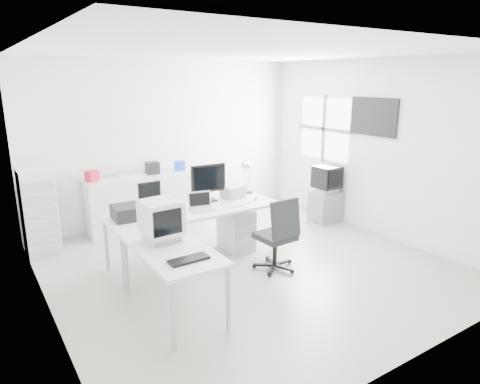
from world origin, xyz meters
TOP-DOWN VIEW (x-y plane):
  - floor at (0.00, 0.00)m, footprint 5.00×5.00m
  - ceiling at (0.00, 0.00)m, footprint 5.00×5.00m
  - back_wall at (0.00, 2.50)m, footprint 5.00×0.02m
  - left_wall at (-2.50, 0.00)m, footprint 0.02×5.00m
  - right_wall at (2.50, 0.00)m, footprint 0.02×5.00m
  - window at (2.48, 1.20)m, footprint 0.02×1.20m
  - wall_picture at (2.47, 0.10)m, footprint 0.04×0.90m
  - main_desk at (-0.50, 0.56)m, footprint 2.40×0.80m
  - side_desk at (-1.35, -0.54)m, footprint 0.70×1.40m
  - drawer_pedestal at (0.20, 0.61)m, footprint 0.40×0.50m
  - inkjet_printer at (-1.35, 0.66)m, footprint 0.50×0.40m
  - lcd_monitor_small at (-1.05, 0.81)m, footprint 0.32×0.19m
  - lcd_monitor_large at (-0.15, 0.81)m, footprint 0.55×0.25m
  - laptop at (-0.45, 0.46)m, footprint 0.34×0.35m
  - white_keyboard at (0.15, 0.41)m, footprint 0.42×0.23m
  - white_mouse at (0.45, 0.46)m, footprint 0.06×0.06m
  - laser_printer at (0.25, 0.78)m, footprint 0.35×0.31m
  - desk_lamp at (0.60, 0.86)m, footprint 0.20×0.20m
  - crt_monitor at (-1.35, -0.29)m, footprint 0.46×0.46m
  - black_keyboard at (-1.35, -0.94)m, footprint 0.41×0.17m
  - office_chair at (0.25, -0.27)m, footprint 0.61×0.61m
  - tv_cabinet at (2.22, 0.80)m, footprint 0.50×0.41m
  - crt_tv at (2.22, 0.80)m, footprint 0.50×0.48m
  - sideboard at (-0.63, 2.24)m, footprint 1.85×0.46m
  - clutter_box_a at (-1.43, 2.24)m, footprint 0.21×0.20m
  - clutter_box_b at (-0.93, 2.24)m, footprint 0.17×0.16m
  - clutter_box_c at (-0.43, 2.24)m, footprint 0.22×0.20m
  - clutter_box_d at (0.07, 2.24)m, footprint 0.19×0.18m
  - clutter_bottle at (-1.73, 2.28)m, footprint 0.07×0.07m
  - filing_cabinet at (-2.28, 1.96)m, footprint 0.44×0.53m

SIDE VIEW (x-z plane):
  - floor at x=0.00m, z-range -0.01..0.01m
  - tv_cabinet at x=2.22m, z-range 0.00..0.54m
  - drawer_pedestal at x=0.20m, z-range 0.00..0.60m
  - main_desk at x=-0.50m, z-range 0.00..0.75m
  - side_desk at x=-1.35m, z-range 0.00..0.75m
  - sideboard at x=-0.63m, z-range 0.00..0.93m
  - office_chair at x=0.25m, z-range 0.00..1.02m
  - filing_cabinet at x=-2.28m, z-range 0.00..1.27m
  - white_keyboard at x=0.15m, z-range 0.75..0.77m
  - black_keyboard at x=-1.35m, z-range 0.75..0.78m
  - crt_tv at x=2.22m, z-range 0.54..0.99m
  - white_mouse at x=0.45m, z-range 0.75..0.81m
  - inkjet_printer at x=-1.35m, z-range 0.75..0.92m
  - laser_printer at x=0.25m, z-range 0.75..0.93m
  - laptop at x=-0.45m, z-range 0.75..0.95m
  - lcd_monitor_small at x=-1.05m, z-range 0.75..1.14m
  - crt_monitor at x=-1.35m, z-range 0.75..1.25m
  - clutter_box_b at x=-0.93m, z-range 0.93..1.08m
  - desk_lamp at x=0.60m, z-range 0.75..1.26m
  - clutter_box_d at x=0.07m, z-range 0.93..1.09m
  - clutter_box_a at x=-1.43m, z-range 0.93..1.10m
  - lcd_monitor_large at x=-0.15m, z-range 0.75..1.30m
  - clutter_box_c at x=-0.43m, z-range 0.93..1.13m
  - clutter_bottle at x=-1.73m, z-range 0.93..1.15m
  - back_wall at x=0.00m, z-range 0.00..2.80m
  - left_wall at x=-2.50m, z-range 0.00..2.80m
  - right_wall at x=2.50m, z-range 0.00..2.80m
  - window at x=2.48m, z-range 1.05..2.15m
  - wall_picture at x=2.47m, z-range 1.60..2.20m
  - ceiling at x=0.00m, z-range 2.79..2.80m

